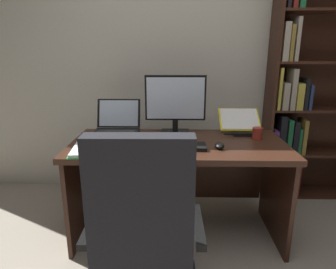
# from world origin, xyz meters

# --- Properties ---
(wall_back) EXTENTS (5.31, 0.12, 2.84)m
(wall_back) POSITION_xyz_m (0.00, 1.93, 1.42)
(wall_back) COLOR beige
(wall_back) RESTS_ON ground
(desk) EXTENTS (1.55, 0.72, 0.75)m
(desk) POSITION_xyz_m (-0.06, 1.08, 0.54)
(desk) COLOR #381E14
(desk) RESTS_ON ground
(bookshelf) EXTENTS (0.98, 0.28, 2.15)m
(bookshelf) POSITION_xyz_m (1.15, 1.72, 0.99)
(bookshelf) COLOR #381E14
(bookshelf) RESTS_ON ground
(office_chair) EXTENTS (0.62, 0.60, 1.06)m
(office_chair) POSITION_xyz_m (-0.24, 0.22, 0.45)
(office_chair) COLOR black
(office_chair) RESTS_ON ground
(monitor) EXTENTS (0.47, 0.16, 0.46)m
(monitor) POSITION_xyz_m (-0.08, 1.24, 0.98)
(monitor) COLOR black
(monitor) RESTS_ON desk
(laptop) EXTENTS (0.36, 0.34, 0.25)m
(laptop) POSITION_xyz_m (-0.55, 1.25, 0.81)
(laptop) COLOR black
(laptop) RESTS_ON desk
(keyboard) EXTENTS (0.42, 0.15, 0.02)m
(keyboard) POSITION_xyz_m (-0.08, 0.87, 0.76)
(keyboard) COLOR black
(keyboard) RESTS_ON desk
(computer_mouse) EXTENTS (0.06, 0.10, 0.04)m
(computer_mouse) POSITION_xyz_m (0.22, 0.87, 0.77)
(computer_mouse) COLOR black
(computer_mouse) RESTS_ON desk
(reading_stand_with_book) EXTENTS (0.32, 0.27, 0.17)m
(reading_stand_with_book) POSITION_xyz_m (0.44, 1.30, 0.84)
(reading_stand_with_book) COLOR black
(reading_stand_with_book) RESTS_ON desk
(open_binder) EXTENTS (0.51, 0.37, 0.02)m
(open_binder) POSITION_xyz_m (-0.53, 0.82, 0.76)
(open_binder) COLOR green
(open_binder) RESTS_ON desk
(notepad) EXTENTS (0.17, 0.22, 0.01)m
(notepad) POSITION_xyz_m (-0.35, 1.06, 0.76)
(notepad) COLOR white
(notepad) RESTS_ON desk
(pen) EXTENTS (0.14, 0.02, 0.01)m
(pen) POSITION_xyz_m (-0.33, 1.06, 0.77)
(pen) COLOR navy
(pen) RESTS_ON notepad
(coffee_mug) EXTENTS (0.08, 0.08, 0.09)m
(coffee_mug) POSITION_xyz_m (0.53, 1.10, 0.80)
(coffee_mug) COLOR maroon
(coffee_mug) RESTS_ON desk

